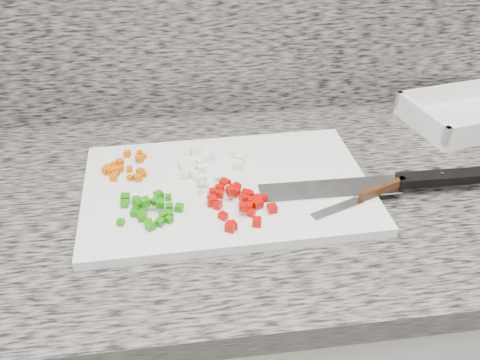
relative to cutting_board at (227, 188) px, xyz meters
The scene contains 11 objects.
cabinet 0.49m from the cutting_board, ahead, with size 3.92×0.62×0.86m, color beige.
countertop 0.10m from the cutting_board, ahead, with size 3.96×0.64×0.04m, color slate.
cutting_board is the anchor object (origin of this frame).
carrot_pile 0.20m from the cutting_board, 159.52° to the left, with size 0.08×0.10×0.02m.
onion_pile 0.07m from the cutting_board, 119.66° to the left, with size 0.13×0.13×0.02m.
green_pepper_pile 0.15m from the cutting_board, 154.20° to the right, with size 0.11×0.10×0.02m.
red_pepper_pile 0.07m from the cutting_board, 80.73° to the right, with size 0.11×0.14×0.02m.
garlic_pile 0.03m from the cutting_board, 151.71° to the right, with size 0.06×0.05×0.01m.
chef_knife 0.30m from the cutting_board, ahead, with size 0.39×0.06×0.02m.
paring_knife 0.24m from the cutting_board, 16.75° to the right, with size 0.18×0.08×0.02m.
tray 0.57m from the cutting_board, 18.90° to the left, with size 0.28×0.22×0.05m.
Camera 1 is at (-0.17, 0.68, 1.44)m, focal length 40.00 mm.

